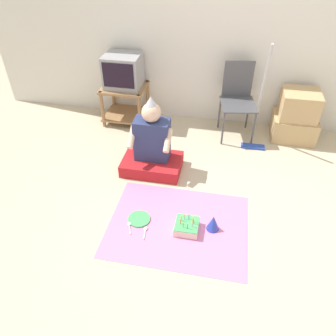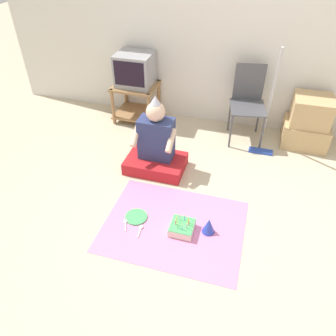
{
  "view_description": "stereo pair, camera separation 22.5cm",
  "coord_description": "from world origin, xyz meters",
  "px_view_note": "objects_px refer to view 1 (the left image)",
  "views": [
    {
      "loc": [
        -0.02,
        -2.12,
        2.27
      ],
      "look_at": [
        -0.49,
        0.28,
        0.35
      ],
      "focal_mm": 35.0,
      "sensor_mm": 36.0,
      "label": 1
    },
    {
      "loc": [
        0.19,
        -2.07,
        2.27
      ],
      "look_at": [
        -0.49,
        0.28,
        0.35
      ],
      "focal_mm": 35.0,
      "sensor_mm": 36.0,
      "label": 2
    }
  ],
  "objects_px": {
    "person_seated": "(152,148)",
    "paper_plate": "(139,219)",
    "birthday_cake": "(187,226)",
    "party_hat_blue": "(213,223)",
    "dust_mop": "(257,117)",
    "tv": "(123,71)",
    "folding_chair": "(238,96)",
    "cardboard_box_stack": "(296,117)"
  },
  "relations": [
    {
      "from": "cardboard_box_stack",
      "to": "birthday_cake",
      "type": "xyz_separation_m",
      "value": [
        -1.08,
        -1.81,
        -0.24
      ]
    },
    {
      "from": "cardboard_box_stack",
      "to": "paper_plate",
      "type": "relative_size",
      "value": 2.96
    },
    {
      "from": "birthday_cake",
      "to": "paper_plate",
      "type": "distance_m",
      "value": 0.46
    },
    {
      "from": "person_seated",
      "to": "paper_plate",
      "type": "height_order",
      "value": "person_seated"
    },
    {
      "from": "person_seated",
      "to": "party_hat_blue",
      "type": "bearing_deg",
      "value": -46.3
    },
    {
      "from": "tv",
      "to": "party_hat_blue",
      "type": "relative_size",
      "value": 2.91
    },
    {
      "from": "tv",
      "to": "person_seated",
      "type": "bearing_deg",
      "value": -59.34
    },
    {
      "from": "paper_plate",
      "to": "party_hat_blue",
      "type": "bearing_deg",
      "value": 1.5
    },
    {
      "from": "person_seated",
      "to": "paper_plate",
      "type": "bearing_deg",
      "value": -86.09
    },
    {
      "from": "paper_plate",
      "to": "birthday_cake",
      "type": "bearing_deg",
      "value": -5.04
    },
    {
      "from": "tv",
      "to": "cardboard_box_stack",
      "type": "relative_size",
      "value": 0.73
    },
    {
      "from": "folding_chair",
      "to": "paper_plate",
      "type": "relative_size",
      "value": 4.29
    },
    {
      "from": "birthday_cake",
      "to": "paper_plate",
      "type": "relative_size",
      "value": 1.01
    },
    {
      "from": "party_hat_blue",
      "to": "person_seated",
      "type": "bearing_deg",
      "value": 133.7
    },
    {
      "from": "person_seated",
      "to": "birthday_cake",
      "type": "distance_m",
      "value": 1.0
    },
    {
      "from": "folding_chair",
      "to": "cardboard_box_stack",
      "type": "relative_size",
      "value": 1.45
    },
    {
      "from": "party_hat_blue",
      "to": "folding_chair",
      "type": "bearing_deg",
      "value": 86.1
    },
    {
      "from": "cardboard_box_stack",
      "to": "dust_mop",
      "type": "height_order",
      "value": "dust_mop"
    },
    {
      "from": "folding_chair",
      "to": "birthday_cake",
      "type": "xyz_separation_m",
      "value": [
        -0.35,
        -1.79,
        -0.46
      ]
    },
    {
      "from": "dust_mop",
      "to": "paper_plate",
      "type": "height_order",
      "value": "dust_mop"
    },
    {
      "from": "birthday_cake",
      "to": "party_hat_blue",
      "type": "relative_size",
      "value": 1.37
    },
    {
      "from": "dust_mop",
      "to": "person_seated",
      "type": "height_order",
      "value": "dust_mop"
    },
    {
      "from": "party_hat_blue",
      "to": "paper_plate",
      "type": "xyz_separation_m",
      "value": [
        -0.68,
        -0.02,
        -0.07
      ]
    },
    {
      "from": "party_hat_blue",
      "to": "paper_plate",
      "type": "relative_size",
      "value": 0.74
    },
    {
      "from": "dust_mop",
      "to": "party_hat_blue",
      "type": "distance_m",
      "value": 1.57
    },
    {
      "from": "cardboard_box_stack",
      "to": "dust_mop",
      "type": "relative_size",
      "value": 0.49
    },
    {
      "from": "person_seated",
      "to": "party_hat_blue",
      "type": "relative_size",
      "value": 5.6
    },
    {
      "from": "dust_mop",
      "to": "birthday_cake",
      "type": "relative_size",
      "value": 5.9
    },
    {
      "from": "cardboard_box_stack",
      "to": "person_seated",
      "type": "bearing_deg",
      "value": -148.41
    },
    {
      "from": "person_seated",
      "to": "birthday_cake",
      "type": "xyz_separation_m",
      "value": [
        0.51,
        -0.83,
        -0.22
      ]
    },
    {
      "from": "tv",
      "to": "party_hat_blue",
      "type": "height_order",
      "value": "tv"
    },
    {
      "from": "cardboard_box_stack",
      "to": "party_hat_blue",
      "type": "relative_size",
      "value": 3.99
    },
    {
      "from": "cardboard_box_stack",
      "to": "person_seated",
      "type": "distance_m",
      "value": 1.87
    },
    {
      "from": "folding_chair",
      "to": "cardboard_box_stack",
      "type": "xyz_separation_m",
      "value": [
        0.74,
        0.02,
        -0.22
      ]
    },
    {
      "from": "dust_mop",
      "to": "paper_plate",
      "type": "relative_size",
      "value": 5.99
    },
    {
      "from": "tv",
      "to": "paper_plate",
      "type": "relative_size",
      "value": 2.16
    },
    {
      "from": "tv",
      "to": "birthday_cake",
      "type": "distance_m",
      "value": 2.24
    },
    {
      "from": "folding_chair",
      "to": "cardboard_box_stack",
      "type": "distance_m",
      "value": 0.77
    },
    {
      "from": "folding_chair",
      "to": "cardboard_box_stack",
      "type": "bearing_deg",
      "value": 1.75
    },
    {
      "from": "dust_mop",
      "to": "person_seated",
      "type": "relative_size",
      "value": 1.44
    },
    {
      "from": "tv",
      "to": "birthday_cake",
      "type": "xyz_separation_m",
      "value": [
        1.1,
        -1.83,
        -0.65
      ]
    },
    {
      "from": "dust_mop",
      "to": "birthday_cake",
      "type": "bearing_deg",
      "value": -111.04
    }
  ]
}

